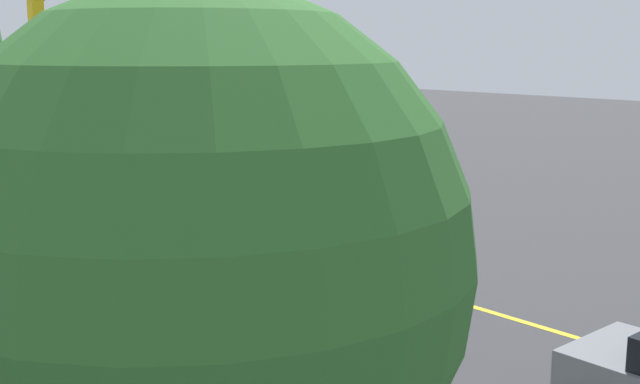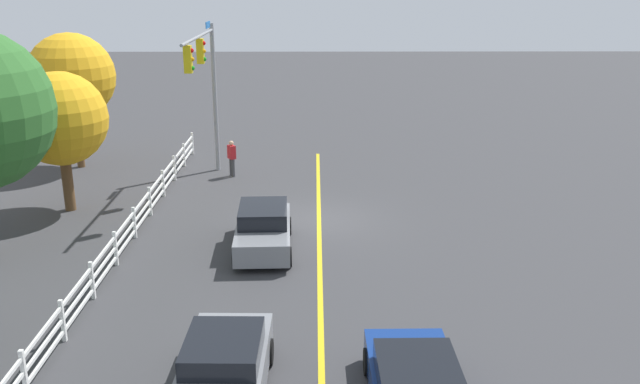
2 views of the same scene
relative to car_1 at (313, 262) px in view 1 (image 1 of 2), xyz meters
The scene contains 7 objects.
ground_plane 3.52m from the car_1, 33.45° to the right, with size 120.00×120.00×0.00m, color #38383A.
lane_center_stripe 2.32m from the car_1, 120.75° to the right, with size 28.00×0.16×0.01m, color gold.
signal_assembly 9.12m from the car_1, 20.96° to the left, with size 7.34×0.38×6.99m.
car_1 is the anchor object (origin of this frame).
pedestrian 9.02m from the car_1, 13.43° to the left, with size 0.48×0.44×1.69m.
white_rail_fence 4.65m from the car_1, 91.59° to the left, with size 26.10×0.10×1.15m.
tree_3 10.96m from the car_1, 134.15° to the left, with size 3.97×3.97×5.70m.
Camera 1 is at (-14.88, 12.50, 5.22)m, focal length 44.20 mm.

